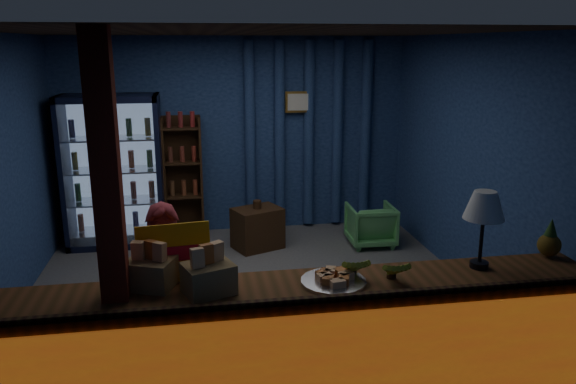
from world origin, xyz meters
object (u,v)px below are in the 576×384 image
object	(u,v)px
shopkeeper	(167,295)
table_lamp	(484,208)
green_chair	(371,225)
pastry_tray	(333,280)

from	to	relation	value
shopkeeper	table_lamp	distance (m)	2.37
green_chair	shopkeeper	bearing A→B (deg)	48.65
shopkeeper	pastry_tray	xyz separation A→B (m)	(1.12, -0.56, 0.28)
green_chair	pastry_tray	bearing A→B (deg)	69.21
shopkeeper	pastry_tray	bearing A→B (deg)	-16.70
shopkeeper	table_lamp	size ratio (longest dim) A/B	2.47
green_chair	pastry_tray	world-z (taller)	pastry_tray
green_chair	pastry_tray	xyz separation A→B (m)	(-1.29, -3.17, 0.71)
green_chair	table_lamp	xyz separation A→B (m)	(-0.20, -3.08, 1.13)
pastry_tray	table_lamp	bearing A→B (deg)	5.05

